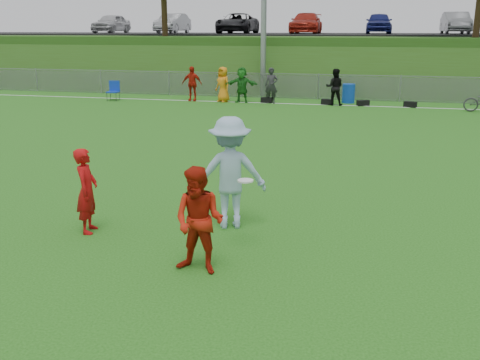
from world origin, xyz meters
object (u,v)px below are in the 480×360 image
(player_red_center, at_px, (199,221))
(frisbee, at_px, (245,181))
(player_blue, at_px, (230,173))
(recycling_bin, at_px, (348,93))
(player_red_left, at_px, (87,191))

(player_red_center, xyz_separation_m, frisbee, (0.47, 1.00, 0.36))
(player_blue, distance_m, recycling_bin, 17.63)
(player_red_left, bearing_deg, player_red_center, -127.56)
(player_blue, xyz_separation_m, frisbee, (0.49, -0.95, 0.15))
(player_blue, relative_size, frisbee, 7.86)
(player_red_center, bearing_deg, recycling_bin, 93.87)
(player_blue, bearing_deg, recycling_bin, -113.03)
(recycling_bin, bearing_deg, player_blue, -95.08)
(player_blue, bearing_deg, player_red_center, 72.59)
(frisbee, bearing_deg, player_red_center, -115.25)
(player_red_left, relative_size, player_blue, 0.75)
(player_blue, height_order, recycling_bin, player_blue)
(recycling_bin, bearing_deg, player_red_center, -94.52)
(player_red_left, height_order, player_blue, player_blue)
(player_red_center, height_order, player_blue, player_blue)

